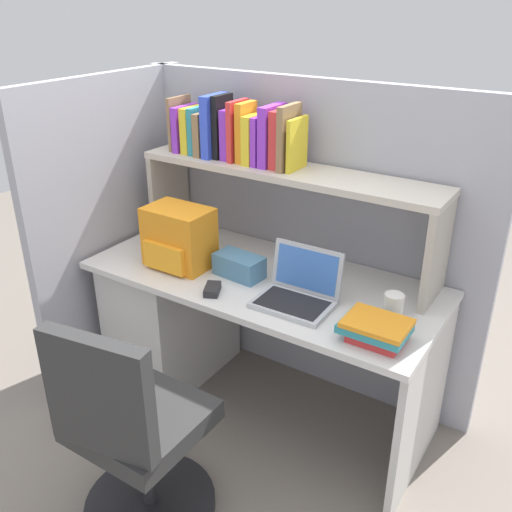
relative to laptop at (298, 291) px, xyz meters
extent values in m
plane|color=slate|center=(-0.25, 0.11, -0.78)|extent=(8.00, 8.00, 0.00)
cube|color=silver|center=(-0.25, 0.11, -0.07)|extent=(1.60, 0.70, 0.03)
cube|color=beige|center=(-0.80, 0.11, -0.43)|extent=(0.40, 0.64, 0.70)
cube|color=beige|center=(0.53, 0.11, -0.43)|extent=(0.03, 0.64, 0.70)
cube|color=#9E9EA8|center=(-0.25, 0.49, -0.01)|extent=(1.84, 0.05, 1.55)
cube|color=#9E9EA8|center=(-1.10, 0.06, -0.01)|extent=(0.05, 1.06, 1.55)
cube|color=#B3A99C|center=(-0.95, 0.31, 0.16)|extent=(0.03, 0.28, 0.42)
cube|color=#B3A99C|center=(0.45, 0.31, 0.16)|extent=(0.03, 0.28, 0.42)
cube|color=beige|center=(-0.25, 0.31, 0.38)|extent=(1.44, 0.28, 0.03)
cube|color=olive|center=(-0.86, 0.32, 0.53)|extent=(0.02, 0.16, 0.25)
cube|color=purple|center=(-0.82, 0.32, 0.51)|extent=(0.03, 0.18, 0.21)
cube|color=yellow|center=(-0.77, 0.32, 0.51)|extent=(0.04, 0.17, 0.21)
cube|color=teal|center=(-0.73, 0.31, 0.51)|extent=(0.03, 0.15, 0.22)
cube|color=olive|center=(-0.68, 0.31, 0.50)|extent=(0.04, 0.17, 0.20)
cube|color=blue|center=(-0.63, 0.31, 0.54)|extent=(0.04, 0.18, 0.28)
cube|color=black|center=(-0.59, 0.31, 0.54)|extent=(0.03, 0.13, 0.29)
cube|color=purple|center=(-0.54, 0.31, 0.51)|extent=(0.04, 0.13, 0.23)
cube|color=red|center=(-0.50, 0.31, 0.54)|extent=(0.03, 0.15, 0.27)
cube|color=orange|center=(-0.46, 0.31, 0.53)|extent=(0.04, 0.13, 0.27)
cube|color=yellow|center=(-0.41, 0.31, 0.51)|extent=(0.04, 0.16, 0.22)
cube|color=purple|center=(-0.38, 0.32, 0.51)|extent=(0.03, 0.18, 0.22)
cube|color=purple|center=(-0.33, 0.32, 0.53)|extent=(0.04, 0.18, 0.26)
cube|color=red|center=(-0.28, 0.32, 0.53)|extent=(0.04, 0.15, 0.25)
cube|color=olive|center=(-0.24, 0.31, 0.54)|extent=(0.03, 0.17, 0.28)
cube|color=yellow|center=(-0.20, 0.32, 0.51)|extent=(0.02, 0.16, 0.23)
cube|color=#B7BABF|center=(0.00, -0.04, -0.04)|extent=(0.31, 0.23, 0.02)
cube|color=black|center=(0.00, -0.05, -0.03)|extent=(0.28, 0.18, 0.00)
cube|color=#B7BABF|center=(0.00, 0.07, 0.07)|extent=(0.31, 0.05, 0.20)
cube|color=#3F72CC|center=(0.00, 0.07, 0.07)|extent=(0.27, 0.03, 0.17)
cube|color=orange|center=(-0.63, 0.01, 0.09)|extent=(0.30, 0.20, 0.28)
cube|color=#FFA123|center=(-0.63, -0.09, 0.03)|extent=(0.22, 0.04, 0.12)
cube|color=#262628|center=(-0.34, -0.13, -0.03)|extent=(0.10, 0.12, 0.03)
cylinder|color=white|center=(0.37, 0.08, 0.00)|extent=(0.08, 0.08, 0.11)
cube|color=teal|center=(-0.34, 0.06, 0.00)|extent=(0.23, 0.14, 0.10)
cube|color=red|center=(0.38, -0.10, -0.03)|extent=(0.19, 0.14, 0.03)
cube|color=teal|center=(0.37, -0.09, 0.00)|extent=(0.24, 0.17, 0.03)
cube|color=orange|center=(0.38, -0.09, 0.02)|extent=(0.23, 0.18, 0.02)
cylinder|color=black|center=(-0.29, -0.65, -0.76)|extent=(0.52, 0.52, 0.04)
cylinder|color=#262628|center=(-0.29, -0.65, -0.54)|extent=(0.05, 0.05, 0.41)
cube|color=#2D2D2D|center=(-0.29, -0.65, -0.33)|extent=(0.44, 0.44, 0.08)
cube|color=#2D2D2D|center=(-0.26, -0.85, -0.07)|extent=(0.40, 0.12, 0.44)
camera|label=1|loc=(0.95, -1.79, 1.11)|focal=39.69mm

